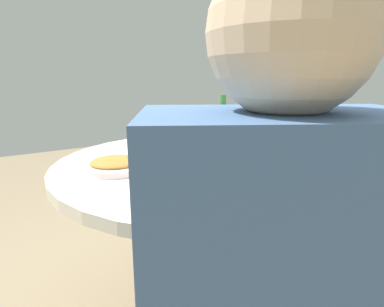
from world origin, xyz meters
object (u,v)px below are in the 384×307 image
at_px(green_bottle, 223,120).
at_px(tea_cup_far, 294,186).
at_px(tea_cup_near, 255,135).
at_px(soup_bowl, 158,142).
at_px(round_dining_table, 207,191).
at_px(dish_eggplant, 307,165).
at_px(rice_bowl, 203,171).
at_px(dish_stirfry, 243,148).
at_px(dish_tofu_braise, 115,164).
at_px(diner_left, 272,303).

xyz_separation_m(green_bottle, tea_cup_far, (0.80, -0.38, -0.06)).
bearing_deg(tea_cup_far, tea_cup_near, 144.61).
distance_m(soup_bowl, green_bottle, 0.44).
distance_m(round_dining_table, soup_bowl, 0.34).
bearing_deg(round_dining_table, dish_eggplant, 33.87).
bearing_deg(rice_bowl, tea_cup_far, 40.68).
height_order(soup_bowl, green_bottle, green_bottle).
xyz_separation_m(dish_stirfry, tea_cup_near, (-0.13, 0.19, 0.02)).
bearing_deg(rice_bowl, dish_eggplant, 80.22).
xyz_separation_m(soup_bowl, dish_stirfry, (0.27, 0.27, -0.01)).
bearing_deg(dish_tofu_braise, soup_bowl, 129.18).
distance_m(rice_bowl, diner_left, 0.51).
bearing_deg(tea_cup_far, round_dining_table, 177.35).
bearing_deg(tea_cup_far, soup_bowl, -176.44).
bearing_deg(soup_bowl, dish_eggplant, 24.06).
xyz_separation_m(round_dining_table, dish_tofu_braise, (-0.07, -0.34, 0.14)).
bearing_deg(green_bottle, rice_bowl, -42.26).
distance_m(round_dining_table, rice_bowl, 0.34).
distance_m(rice_bowl, dish_stirfry, 0.47).
relative_size(round_dining_table, rice_bowl, 3.89).
bearing_deg(diner_left, soup_bowl, 161.72).
bearing_deg(dish_tofu_braise, dish_stirfry, 85.90).
height_order(rice_bowl, dish_tofu_braise, rice_bowl).
height_order(round_dining_table, dish_eggplant, dish_eggplant).
distance_m(soup_bowl, tea_cup_far, 0.72).
xyz_separation_m(rice_bowl, tea_cup_far, (0.19, 0.17, -0.02)).
height_order(rice_bowl, green_bottle, green_bottle).
height_order(round_dining_table, dish_stirfry, dish_stirfry).
height_order(dish_eggplant, green_bottle, green_bottle).
bearing_deg(tea_cup_far, green_bottle, 154.49).
height_order(soup_bowl, dish_eggplant, soup_bowl).
distance_m(dish_stirfry, green_bottle, 0.38).
height_order(dish_tofu_braise, dish_eggplant, dish_eggplant).
bearing_deg(dish_eggplant, soup_bowl, -155.94).
distance_m(dish_eggplant, tea_cup_near, 0.50).
distance_m(dish_eggplant, green_bottle, 0.69).
relative_size(round_dining_table, dish_eggplant, 5.34).
relative_size(soup_bowl, tea_cup_far, 3.55).
height_order(rice_bowl, dish_eggplant, rice_bowl).
bearing_deg(round_dining_table, dish_tofu_braise, -101.37).
bearing_deg(dish_stirfry, tea_cup_far, -26.41).
bearing_deg(round_dining_table, green_bottle, 135.68).
distance_m(soup_bowl, dish_tofu_braise, 0.36).
height_order(rice_bowl, tea_cup_near, rice_bowl).
height_order(soup_bowl, tea_cup_near, tea_cup_near).
relative_size(tea_cup_far, diner_left, 0.10).
bearing_deg(dish_stirfry, green_bottle, 155.71).
relative_size(rice_bowl, green_bottle, 1.35).
distance_m(rice_bowl, green_bottle, 0.81).
relative_size(round_dining_table, dish_stirfry, 5.37).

